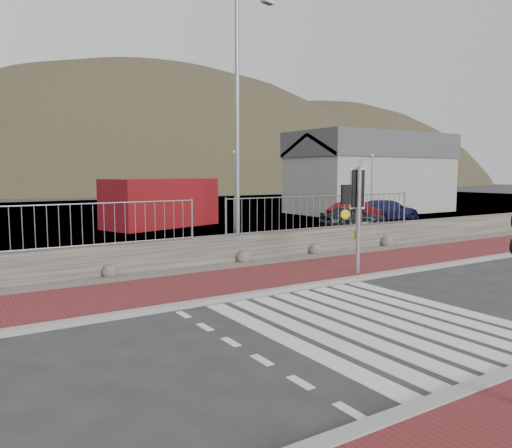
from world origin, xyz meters
TOP-DOWN VIEW (x-y plane):
  - ground at (0.00, 0.00)m, footprint 220.00×220.00m
  - sidewalk_far at (0.00, 4.50)m, footprint 40.00×3.00m
  - kerb_far at (0.00, 3.00)m, footprint 40.00×0.25m
  - zebra_crossing at (-0.00, 0.00)m, footprint 4.62×5.60m
  - gravel_strip at (0.00, 6.50)m, footprint 40.00×1.50m
  - stone_wall at (0.00, 7.30)m, footprint 40.00×0.60m
  - railing at (0.00, 7.15)m, footprint 18.07×0.07m
  - quay at (0.00, 27.90)m, footprint 120.00×40.00m
  - water at (0.00, 62.90)m, footprint 220.00×50.00m
  - harbor_building at (20.00, 19.90)m, footprint 12.20×6.20m
  - hills_backdrop at (6.74, 87.90)m, footprint 254.00×90.00m
  - traffic_signal_far at (2.83, 3.49)m, footprint 0.76×0.51m
  - streetlight at (1.74, 8.14)m, footprint 1.90×0.73m
  - shipping_container at (3.02, 18.79)m, footprint 6.77×4.45m
  - car_a at (11.22, 12.46)m, footprint 3.79×2.20m
  - car_b at (12.91, 14.12)m, footprint 4.07×2.13m
  - car_c at (16.08, 14.64)m, footprint 4.45×1.89m

SIDE VIEW (x-z plane):
  - hills_backdrop at x=6.74m, z-range -73.05..26.95m
  - ground at x=0.00m, z-range 0.00..0.00m
  - quay at x=0.00m, z-range -0.25..0.25m
  - water at x=0.00m, z-range -0.03..0.03m
  - zebra_crossing at x=0.00m, z-range 0.00..0.01m
  - gravel_strip at x=0.00m, z-range 0.00..0.06m
  - sidewalk_far at x=0.00m, z-range 0.00..0.08m
  - kerb_far at x=0.00m, z-range -0.01..0.11m
  - stone_wall at x=0.00m, z-range 0.00..0.90m
  - car_a at x=11.22m, z-range 0.00..1.21m
  - car_b at x=12.91m, z-range 0.00..1.28m
  - car_c at x=16.08m, z-range 0.00..1.28m
  - shipping_container at x=3.02m, z-range 0.00..2.61m
  - railing at x=0.00m, z-range 1.21..2.43m
  - traffic_signal_far at x=2.83m, z-range 0.70..3.81m
  - harbor_building at x=20.00m, z-range 0.03..5.83m
  - streetlight at x=1.74m, z-range 0.58..9.75m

